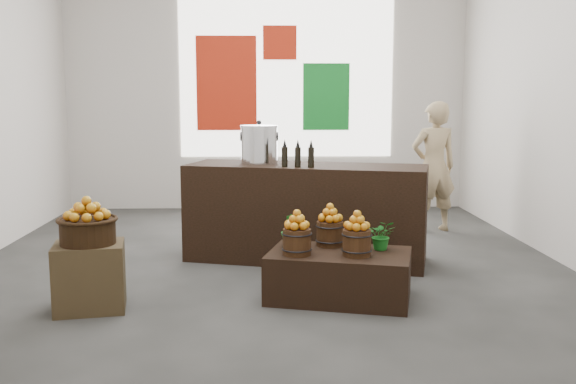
{
  "coord_description": "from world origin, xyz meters",
  "views": [
    {
      "loc": [
        -0.04,
        -6.29,
        1.67
      ],
      "look_at": [
        0.18,
        -0.4,
        0.81
      ],
      "focal_mm": 40.0,
      "sensor_mm": 36.0,
      "label": 1
    }
  ],
  "objects_px": {
    "crate": "(90,277)",
    "wicker_basket": "(88,232)",
    "display_table": "(339,275)",
    "counter": "(306,213)",
    "shopper": "(434,167)",
    "stock_pot_left": "(259,146)"
  },
  "relations": [
    {
      "from": "wicker_basket",
      "to": "display_table",
      "type": "relative_size",
      "value": 0.37
    },
    {
      "from": "stock_pot_left",
      "to": "wicker_basket",
      "type": "bearing_deg",
      "value": -128.86
    },
    {
      "from": "display_table",
      "to": "crate",
      "type": "bearing_deg",
      "value": -159.74
    },
    {
      "from": "shopper",
      "to": "crate",
      "type": "bearing_deg",
      "value": 29.87
    },
    {
      "from": "wicker_basket",
      "to": "shopper",
      "type": "height_order",
      "value": "shopper"
    },
    {
      "from": "wicker_basket",
      "to": "stock_pot_left",
      "type": "xyz_separation_m",
      "value": [
        1.34,
        1.66,
        0.55
      ]
    },
    {
      "from": "display_table",
      "to": "counter",
      "type": "xyz_separation_m",
      "value": [
        -0.2,
        1.33,
        0.3
      ]
    },
    {
      "from": "wicker_basket",
      "to": "counter",
      "type": "bearing_deg",
      "value": 40.0
    },
    {
      "from": "counter",
      "to": "shopper",
      "type": "bearing_deg",
      "value": 55.88
    },
    {
      "from": "counter",
      "to": "stock_pot_left",
      "type": "distance_m",
      "value": 0.85
    },
    {
      "from": "stock_pot_left",
      "to": "shopper",
      "type": "relative_size",
      "value": 0.23
    },
    {
      "from": "counter",
      "to": "stock_pot_left",
      "type": "height_order",
      "value": "stock_pot_left"
    },
    {
      "from": "stock_pot_left",
      "to": "display_table",
      "type": "bearing_deg",
      "value": -65.13
    },
    {
      "from": "crate",
      "to": "shopper",
      "type": "xyz_separation_m",
      "value": [
        3.53,
        2.97,
        0.55
      ]
    },
    {
      "from": "crate",
      "to": "wicker_basket",
      "type": "relative_size",
      "value": 1.25
    },
    {
      "from": "display_table",
      "to": "counter",
      "type": "distance_m",
      "value": 1.37
    },
    {
      "from": "crate",
      "to": "stock_pot_left",
      "type": "relative_size",
      "value": 1.42
    },
    {
      "from": "crate",
      "to": "counter",
      "type": "relative_size",
      "value": 0.22
    },
    {
      "from": "wicker_basket",
      "to": "stock_pot_left",
      "type": "bearing_deg",
      "value": 51.14
    },
    {
      "from": "crate",
      "to": "display_table",
      "type": "height_order",
      "value": "crate"
    },
    {
      "from": "display_table",
      "to": "stock_pot_left",
      "type": "height_order",
      "value": "stock_pot_left"
    },
    {
      "from": "wicker_basket",
      "to": "stock_pot_left",
      "type": "height_order",
      "value": "stock_pot_left"
    }
  ]
}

